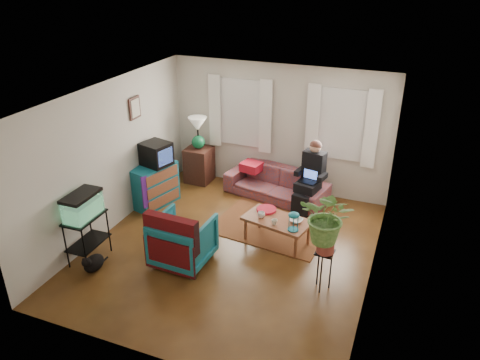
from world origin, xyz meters
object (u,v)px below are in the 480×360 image
at_px(dresser, 155,185).
at_px(aquarium_stand, 88,238).
at_px(armchair, 183,238).
at_px(plant_stand, 323,270).
at_px(side_table, 199,165).
at_px(coffee_table, 277,231).
at_px(sofa, 276,179).

xyz_separation_m(dresser, aquarium_stand, (-0.01, -2.01, -0.02)).
relative_size(armchair, plant_stand, 1.36).
distance_m(armchair, plant_stand, 2.21).
xyz_separation_m(side_table, coffee_table, (2.29, -1.71, -0.15)).
height_order(aquarium_stand, coffee_table, aquarium_stand).
relative_size(dresser, coffee_table, 0.83).
xyz_separation_m(sofa, plant_stand, (1.50, -2.51, -0.08)).
relative_size(sofa, coffee_table, 1.86).
distance_m(dresser, aquarium_stand, 2.01).
xyz_separation_m(side_table, plant_stand, (3.28, -2.64, -0.06)).
bearing_deg(dresser, coffee_table, 5.92).
distance_m(aquarium_stand, armchair, 1.52).
xyz_separation_m(aquarium_stand, plant_stand, (3.63, 0.64, -0.07)).
xyz_separation_m(sofa, armchair, (-0.70, -2.64, 0.03)).
height_order(side_table, plant_stand, side_table).
bearing_deg(armchair, dresser, -44.20).
bearing_deg(plant_stand, sofa, 120.97).
bearing_deg(sofa, armchair, -93.15).
xyz_separation_m(sofa, aquarium_stand, (-2.13, -3.15, -0.01)).
bearing_deg(dresser, plant_stand, -5.24).
height_order(dresser, plant_stand, dresser).
xyz_separation_m(dresser, plant_stand, (3.62, -1.37, -0.09)).
height_order(armchair, plant_stand, armchair).
xyz_separation_m(aquarium_stand, armchair, (1.43, 0.51, 0.04)).
height_order(side_table, dresser, dresser).
bearing_deg(dresser, side_table, 90.46).
height_order(sofa, plant_stand, sofa).
distance_m(sofa, armchair, 2.73).
bearing_deg(coffee_table, side_table, 155.76).
bearing_deg(armchair, side_table, -66.27).
bearing_deg(coffee_table, aquarium_stand, -136.73).
bearing_deg(dresser, aquarium_stand, -74.82).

